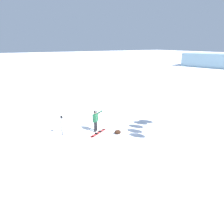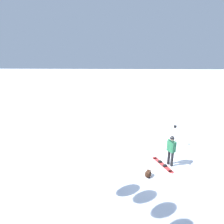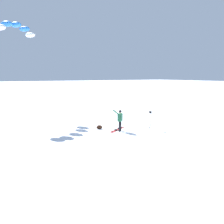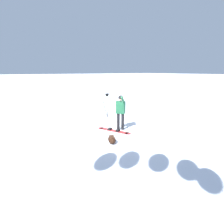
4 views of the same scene
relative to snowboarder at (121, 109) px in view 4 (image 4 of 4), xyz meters
The scene contains 5 objects.
ground_plane 1.19m from the snowboarder, 111.99° to the right, with size 300.00×300.00×0.00m, color white.
snowboarder is the anchor object (origin of this frame).
snowboard 1.05m from the snowboarder, 90.54° to the right, with size 1.60×0.90×0.10m.
gear_bag_large 1.89m from the snowboarder, 47.66° to the right, with size 0.57×0.46×0.29m.
camera_tripod 2.42m from the snowboarder, 163.12° to the left, with size 0.60×0.54×1.45m.
Camera 4 is at (6.75, -4.24, 2.77)m, focal length 28.31 mm.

